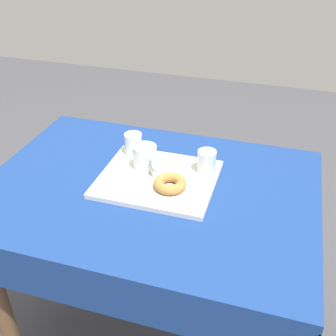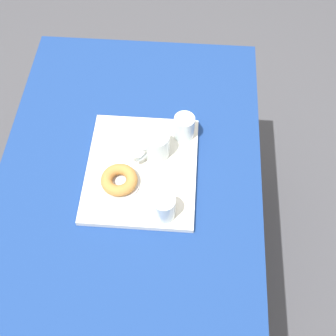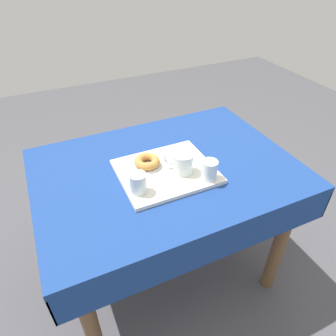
{
  "view_description": "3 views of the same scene",
  "coord_description": "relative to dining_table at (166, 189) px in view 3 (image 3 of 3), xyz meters",
  "views": [
    {
      "loc": [
        -0.39,
        1.06,
        1.54
      ],
      "look_at": [
        -0.05,
        -0.06,
        0.79
      ],
      "focal_mm": 43.9,
      "sensor_mm": 36.0,
      "label": 1
    },
    {
      "loc": [
        -0.75,
        -0.17,
        1.9
      ],
      "look_at": [
        -0.03,
        -0.12,
        0.79
      ],
      "focal_mm": 48.03,
      "sensor_mm": 36.0,
      "label": 2
    },
    {
      "loc": [
        -0.43,
        -0.96,
        1.53
      ],
      "look_at": [
        -0.01,
        -0.05,
        0.77
      ],
      "focal_mm": 32.56,
      "sensor_mm": 36.0,
      "label": 3
    }
  ],
  "objects": [
    {
      "name": "water_glass_far",
      "position": [
        0.12,
        -0.16,
        0.18
      ],
      "size": [
        0.06,
        0.06,
        0.08
      ],
      "color": "silver",
      "rests_on": "serving_tray"
    },
    {
      "name": "donut_plate_left",
      "position": [
        -0.08,
        0.02,
        0.15
      ],
      "size": [
        0.12,
        0.12,
        0.01
      ],
      "primitive_type": "cylinder",
      "color": "silver",
      "rests_on": "serving_tray"
    },
    {
      "name": "sugar_donut_left",
      "position": [
        -0.08,
        0.02,
        0.17
      ],
      "size": [
        0.11,
        0.11,
        0.03
      ],
      "primitive_type": "torus",
      "color": "#BC7F3D",
      "rests_on": "donut_plate_left"
    },
    {
      "name": "water_glass_near",
      "position": [
        -0.17,
        -0.12,
        0.18
      ],
      "size": [
        0.06,
        0.06,
        0.08
      ],
      "color": "silver",
      "rests_on": "serving_tray"
    },
    {
      "name": "tea_mug_left",
      "position": [
        0.04,
        -0.08,
        0.19
      ],
      "size": [
        0.1,
        0.11,
        0.09
      ],
      "color": "silver",
      "rests_on": "serving_tray"
    },
    {
      "name": "dining_table",
      "position": [
        0.0,
        0.0,
        0.0
      ],
      "size": [
        1.12,
        0.81,
        0.74
      ],
      "color": "navy",
      "rests_on": "ground"
    },
    {
      "name": "serving_tray",
      "position": [
        -0.02,
        -0.04,
        0.14
      ],
      "size": [
        0.39,
        0.33,
        0.02
      ],
      "primitive_type": "cube",
      "color": "silver",
      "rests_on": "dining_table"
    },
    {
      "name": "ground_plane",
      "position": [
        0.0,
        0.0,
        -0.61
      ],
      "size": [
        6.0,
        6.0,
        0.0
      ],
      "primitive_type": "plane",
      "color": "#47474C"
    }
  ]
}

